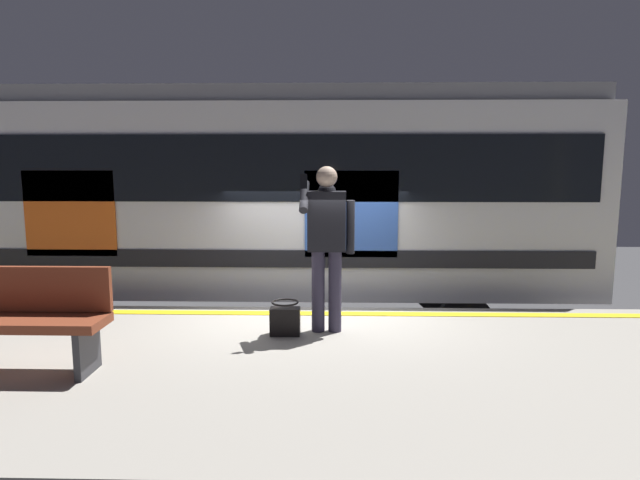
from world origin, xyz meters
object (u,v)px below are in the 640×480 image
(passenger, at_px, (327,235))
(bench, at_px, (19,316))
(train_carriage, at_px, (229,191))
(handbag, at_px, (285,319))

(passenger, relative_size, bench, 1.16)
(train_carriage, bearing_deg, passenger, 118.32)
(passenger, distance_m, bench, 2.95)
(passenger, bearing_deg, handbag, 19.17)
(passenger, xyz_separation_m, handbag, (0.44, 0.15, -0.88))
(passenger, bearing_deg, bench, 24.09)
(train_carriage, relative_size, passenger, 6.25)
(handbag, bearing_deg, bench, 25.03)
(passenger, distance_m, handbag, 0.99)
(handbag, distance_m, bench, 2.46)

